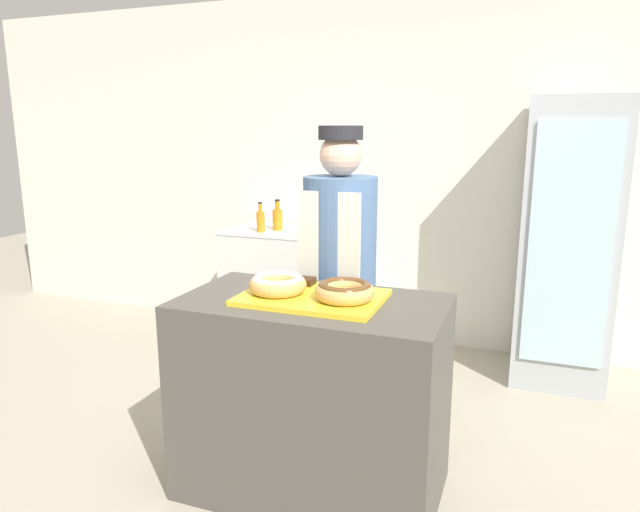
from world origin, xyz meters
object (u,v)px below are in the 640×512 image
(brownie_back_left, at_px, (306,281))
(brownie_back_right, at_px, (343,285))
(bottle_orange, at_px, (261,220))
(bottle_orange_b, at_px, (278,218))
(baker_person, at_px, (339,277))
(serving_tray, at_px, (312,297))
(beverage_fridge, at_px, (567,244))
(donut_light_glaze, at_px, (278,283))
(donut_chocolate_glaze, at_px, (345,290))
(chest_freezer, at_px, (286,285))

(brownie_back_left, xyz_separation_m, brownie_back_right, (0.18, 0.00, 0.00))
(bottle_orange, relative_size, bottle_orange_b, 0.96)
(baker_person, bearing_deg, brownie_back_left, -92.96)
(brownie_back_left, bearing_deg, serving_tray, -58.99)
(brownie_back_right, xyz_separation_m, bottle_orange, (-1.13, 1.44, 0.03))
(beverage_fridge, bearing_deg, donut_light_glaze, -125.82)
(brownie_back_right, height_order, baker_person, baker_person)
(serving_tray, xyz_separation_m, brownie_back_left, (-0.09, 0.15, 0.03))
(serving_tray, bearing_deg, beverage_fridge, 57.41)
(baker_person, bearing_deg, donut_chocolate_glaze, -69.30)
(serving_tray, xyz_separation_m, chest_freezer, (-0.92, 1.75, -0.49))
(brownie_back_right, distance_m, beverage_fridge, 1.90)
(brownie_back_left, bearing_deg, bottle_orange_b, 119.02)
(bottle_orange_b, bearing_deg, brownie_back_left, -60.98)
(serving_tray, bearing_deg, bottle_orange, 123.26)
(donut_chocolate_glaze, bearing_deg, bottle_orange_b, 122.78)
(donut_chocolate_glaze, relative_size, bottle_orange_b, 1.09)
(chest_freezer, relative_size, bottle_orange, 3.98)
(donut_chocolate_glaze, distance_m, chest_freezer, 2.14)
(brownie_back_right, xyz_separation_m, chest_freezer, (-1.01, 1.60, -0.51))
(donut_light_glaze, relative_size, brownie_back_left, 3.31)
(bottle_orange_b, bearing_deg, donut_light_glaze, -65.23)
(donut_light_glaze, xyz_separation_m, bottle_orange_b, (-0.80, 1.73, 0.00))
(baker_person, relative_size, beverage_fridge, 0.90)
(brownie_back_right, bearing_deg, donut_light_glaze, -145.49)
(chest_freezer, height_order, bottle_orange_b, bottle_orange_b)
(brownie_back_right, bearing_deg, bottle_orange_b, 123.91)
(baker_person, bearing_deg, donut_light_glaze, -98.39)
(serving_tray, bearing_deg, donut_chocolate_glaze, -6.95)
(chest_freezer, xyz_separation_m, bottle_orange, (-0.13, -0.16, 0.54))
(donut_chocolate_glaze, height_order, brownie_back_left, donut_chocolate_glaze)
(brownie_back_left, height_order, bottle_orange, bottle_orange)
(baker_person, height_order, bottle_orange, baker_person)
(serving_tray, xyz_separation_m, beverage_fridge, (1.12, 1.75, -0.01))
(serving_tray, relative_size, bottle_orange, 2.72)
(donut_chocolate_glaze, relative_size, beverage_fridge, 0.14)
(baker_person, relative_size, chest_freezer, 1.86)
(brownie_back_left, relative_size, baker_person, 0.05)
(serving_tray, distance_m, donut_light_glaze, 0.17)
(serving_tray, distance_m, brownie_back_right, 0.18)
(baker_person, relative_size, bottle_orange_b, 7.09)
(brownie_back_right, bearing_deg, brownie_back_left, 180.00)
(donut_light_glaze, bearing_deg, chest_freezer, 113.13)
(brownie_back_right, bearing_deg, chest_freezer, 122.15)
(brownie_back_right, height_order, chest_freezer, brownie_back_right)
(beverage_fridge, bearing_deg, bottle_orange_b, -179.02)
(donut_light_glaze, xyz_separation_m, brownie_back_right, (0.25, 0.17, -0.03))
(serving_tray, xyz_separation_m, bottle_orange_b, (-0.96, 1.71, 0.06))
(donut_chocolate_glaze, bearing_deg, bottle_orange, 126.73)
(donut_chocolate_glaze, height_order, beverage_fridge, beverage_fridge)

